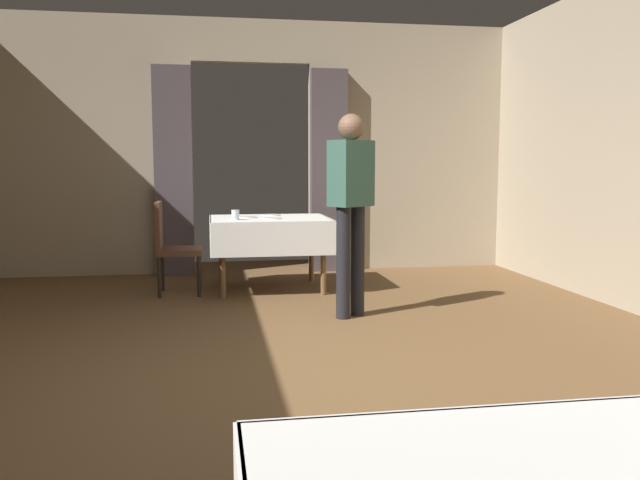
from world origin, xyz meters
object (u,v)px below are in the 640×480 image
dining_table_mid (270,228)px  plate_mid_c (248,217)px  chair_mid_left (171,243)px  person_waiter_by_doorway (351,197)px  glass_mid_a (235,215)px  plate_mid_d (272,218)px  plate_mid_b (271,215)px

dining_table_mid → plate_mid_c: plate_mid_c is taller
dining_table_mid → plate_mid_c: bearing=170.5°
dining_table_mid → chair_mid_left: bearing=-174.4°
dining_table_mid → person_waiter_by_doorway: 1.53m
chair_mid_left → person_waiter_by_doorway: size_ratio=0.54×
plate_mid_c → person_waiter_by_doorway: bearing=-60.7°
plate_mid_c → glass_mid_a: bearing=-121.4°
chair_mid_left → plate_mid_d: 1.04m
dining_table_mid → person_waiter_by_doorway: bearing=-67.5°
dining_table_mid → plate_mid_b: (0.05, 0.29, 0.11)m
chair_mid_left → plate_mid_c: size_ratio=5.05×
plate_mid_b → chair_mid_left: bearing=-159.5°
person_waiter_by_doorway → dining_table_mid: bearing=112.5°
glass_mid_a → person_waiter_by_doorway: 1.51m
chair_mid_left → plate_mid_c: bearing=9.8°
dining_table_mid → plate_mid_b: bearing=81.2°
plate_mid_c → person_waiter_by_doorway: person_waiter_by_doorway is taller
chair_mid_left → plate_mid_b: bearing=20.5°
dining_table_mid → glass_mid_a: size_ratio=12.28×
dining_table_mid → chair_mid_left: chair_mid_left is taller
glass_mid_a → plate_mid_c: (0.14, 0.23, -0.04)m
plate_mid_c → person_waiter_by_doorway: (0.79, -1.40, 0.27)m
glass_mid_a → plate_mid_b: (0.40, 0.48, -0.04)m
plate_mid_d → person_waiter_by_doorway: person_waiter_by_doorway is taller
chair_mid_left → plate_mid_b: size_ratio=4.87×
dining_table_mid → glass_mid_a: bearing=-152.3°
dining_table_mid → plate_mid_d: (0.01, -0.15, 0.11)m
chair_mid_left → person_waiter_by_doorway: bearing=-39.0°
glass_mid_a → plate_mid_c: bearing=58.6°
glass_mid_a → plate_mid_d: bearing=6.5°
dining_table_mid → chair_mid_left: (-1.00, -0.10, -0.13)m
dining_table_mid → plate_mid_c: 0.25m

